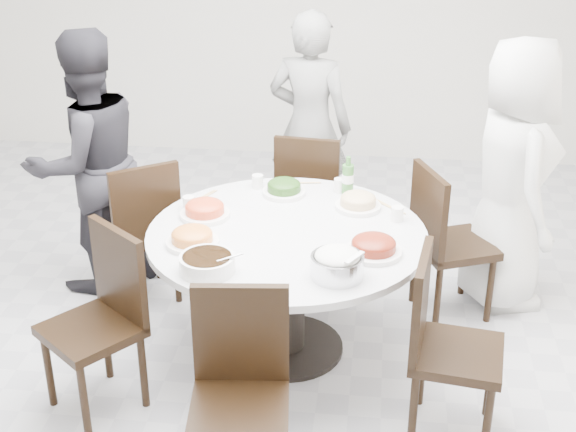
# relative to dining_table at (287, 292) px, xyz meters

# --- Properties ---
(floor) EXTENTS (6.00, 6.00, 0.01)m
(floor) POSITION_rel_dining_table_xyz_m (-0.29, 0.12, -0.38)
(floor) COLOR #B7B7BC
(floor) RESTS_ON ground
(dining_table) EXTENTS (1.50, 1.50, 0.75)m
(dining_table) POSITION_rel_dining_table_xyz_m (0.00, 0.00, 0.00)
(dining_table) COLOR silver
(dining_table) RESTS_ON floor
(chair_ne) EXTENTS (0.55, 0.55, 0.95)m
(chair_ne) POSITION_rel_dining_table_xyz_m (0.94, 0.53, 0.10)
(chair_ne) COLOR black
(chair_ne) RESTS_ON floor
(chair_n) EXTENTS (0.46, 0.46, 0.95)m
(chair_n) POSITION_rel_dining_table_xyz_m (0.03, 1.10, 0.10)
(chair_n) COLOR black
(chair_n) RESTS_ON floor
(chair_nw) EXTENTS (0.59, 0.59, 0.95)m
(chair_nw) POSITION_rel_dining_table_xyz_m (-0.98, 0.48, 0.10)
(chair_nw) COLOR black
(chair_nw) RESTS_ON floor
(chair_sw) EXTENTS (0.59, 0.59, 0.95)m
(chair_sw) POSITION_rel_dining_table_xyz_m (-0.90, -0.61, 0.10)
(chair_sw) COLOR black
(chair_sw) RESTS_ON floor
(chair_s) EXTENTS (0.46, 0.46, 0.95)m
(chair_s) POSITION_rel_dining_table_xyz_m (-0.07, -1.11, 0.10)
(chair_s) COLOR black
(chair_s) RESTS_ON floor
(chair_se) EXTENTS (0.48, 0.48, 0.95)m
(chair_se) POSITION_rel_dining_table_xyz_m (0.88, -0.59, 0.10)
(chair_se) COLOR black
(chair_se) RESTS_ON floor
(diner_right) EXTENTS (0.69, 0.91, 1.66)m
(diner_right) POSITION_rel_dining_table_xyz_m (1.26, 0.74, 0.46)
(diner_right) COLOR silver
(diner_right) RESTS_ON floor
(diner_middle) EXTENTS (0.66, 0.51, 1.63)m
(diner_middle) POSITION_rel_dining_table_xyz_m (-0.02, 1.52, 0.44)
(diner_middle) COLOR black
(diner_middle) RESTS_ON floor
(diner_left) EXTENTS (1.01, 1.02, 1.66)m
(diner_left) POSITION_rel_dining_table_xyz_m (-1.31, 0.63, 0.46)
(diner_left) COLOR black
(diner_left) RESTS_ON floor
(dish_greens) EXTENTS (0.25, 0.25, 0.07)m
(dish_greens) POSITION_rel_dining_table_xyz_m (-0.08, 0.49, 0.41)
(dish_greens) COLOR white
(dish_greens) RESTS_ON dining_table
(dish_pale) EXTENTS (0.26, 0.26, 0.07)m
(dish_pale) POSITION_rel_dining_table_xyz_m (0.36, 0.34, 0.41)
(dish_pale) COLOR white
(dish_pale) RESTS_ON dining_table
(dish_orange) EXTENTS (0.28, 0.28, 0.07)m
(dish_orange) POSITION_rel_dining_table_xyz_m (-0.47, 0.13, 0.41)
(dish_orange) COLOR white
(dish_orange) RESTS_ON dining_table
(dish_redbrown) EXTENTS (0.29, 0.29, 0.07)m
(dish_redbrown) POSITION_rel_dining_table_xyz_m (0.46, -0.19, 0.41)
(dish_redbrown) COLOR white
(dish_redbrown) RESTS_ON dining_table
(dish_tofu) EXTENTS (0.27, 0.27, 0.07)m
(dish_tofu) POSITION_rel_dining_table_xyz_m (-0.47, -0.21, 0.41)
(dish_tofu) COLOR white
(dish_tofu) RESTS_ON dining_table
(rice_bowl) EXTENTS (0.26, 0.26, 0.11)m
(rice_bowl) POSITION_rel_dining_table_xyz_m (0.30, -0.45, 0.43)
(rice_bowl) COLOR silver
(rice_bowl) RESTS_ON dining_table
(soup_bowl) EXTENTS (0.27, 0.27, 0.08)m
(soup_bowl) POSITION_rel_dining_table_xyz_m (-0.33, -0.47, 0.42)
(soup_bowl) COLOR white
(soup_bowl) RESTS_ON dining_table
(beverage_bottle) EXTENTS (0.07, 0.07, 0.24)m
(beverage_bottle) POSITION_rel_dining_table_xyz_m (0.29, 0.54, 0.49)
(beverage_bottle) COLOR #336C2B
(beverage_bottle) RESTS_ON dining_table
(tea_cups) EXTENTS (0.07, 0.07, 0.08)m
(tea_cups) POSITION_rel_dining_table_xyz_m (0.02, 0.65, 0.42)
(tea_cups) COLOR white
(tea_cups) RESTS_ON dining_table
(chopsticks) EXTENTS (0.24, 0.04, 0.01)m
(chopsticks) POSITION_rel_dining_table_xyz_m (0.00, 0.65, 0.38)
(chopsticks) COLOR tan
(chopsticks) RESTS_ON dining_table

